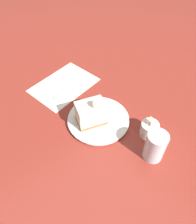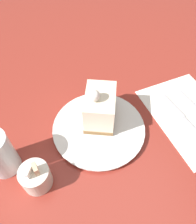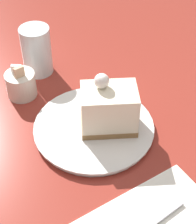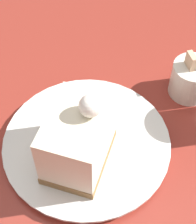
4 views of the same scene
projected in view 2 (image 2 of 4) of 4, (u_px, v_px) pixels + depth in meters
ground_plane at (114, 130)px, 0.54m from camera, size 4.00×4.00×0.00m
plate at (99, 128)px, 0.53m from camera, size 0.22×0.22×0.01m
cake_slice at (100, 107)px, 0.51m from camera, size 0.09×0.12×0.11m
napkin at (191, 115)px, 0.56m from camera, size 0.24×0.29×0.00m
knife at (179, 113)px, 0.56m from camera, size 0.06×0.17×0.00m
sugar_bowl at (36, 177)px, 0.44m from camera, size 0.06×0.06×0.07m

